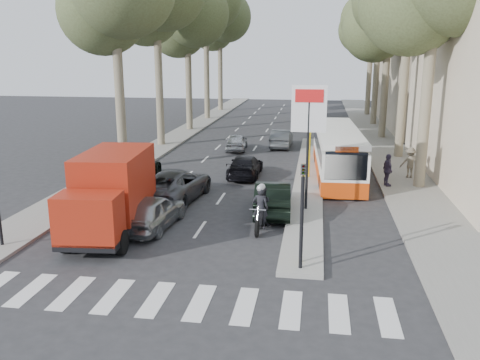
# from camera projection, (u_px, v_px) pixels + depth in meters

# --- Properties ---
(ground) EXTENTS (120.00, 120.00, 0.00)m
(ground) POSITION_uv_depth(u_px,v_px,m) (212.00, 249.00, 18.40)
(ground) COLOR #28282B
(ground) RESTS_ON ground
(sidewalk_right) EXTENTS (3.20, 70.00, 0.12)m
(sidewalk_right) POSITION_uv_depth(u_px,v_px,m) (379.00, 140.00, 41.08)
(sidewalk_right) COLOR gray
(sidewalk_right) RESTS_ON ground
(median_left) EXTENTS (2.40, 64.00, 0.12)m
(median_left) POSITION_uv_depth(u_px,v_px,m) (189.00, 129.00, 46.39)
(median_left) COLOR gray
(median_left) RESTS_ON ground
(traffic_island) EXTENTS (1.50, 26.00, 0.16)m
(traffic_island) POSITION_uv_depth(u_px,v_px,m) (309.00, 178.00, 28.44)
(traffic_island) COLOR gray
(traffic_island) RESTS_ON ground
(building_far) EXTENTS (11.00, 20.00, 16.00)m
(building_far) POSITION_uv_depth(u_px,v_px,m) (451.00, 40.00, 46.74)
(building_far) COLOR #B7A88E
(building_far) RESTS_ON ground
(billboard) EXTENTS (1.50, 12.10, 5.60)m
(billboard) POSITION_uv_depth(u_px,v_px,m) (308.00, 130.00, 21.80)
(billboard) COLOR yellow
(billboard) RESTS_ON ground
(traffic_light_island) EXTENTS (0.16, 0.41, 3.60)m
(traffic_light_island) POSITION_uv_depth(u_px,v_px,m) (302.00, 199.00, 15.87)
(traffic_light_island) COLOR black
(traffic_light_island) RESTS_ON ground
(tree_l_c) EXTENTS (7.40, 7.20, 13.71)m
(tree_l_c) POSITION_uv_depth(u_px,v_px,m) (189.00, 15.00, 44.02)
(tree_l_c) COLOR #6B604C
(tree_l_c) RESTS_ON ground
(tree_l_d) EXTENTS (7.40, 7.20, 15.66)m
(tree_l_d) POSITION_uv_depth(u_px,v_px,m) (207.00, 3.00, 51.28)
(tree_l_d) COLOR #6B604C
(tree_l_d) RESTS_ON ground
(tree_l_e) EXTENTS (7.40, 7.20, 14.49)m
(tree_l_e) POSITION_uv_depth(u_px,v_px,m) (221.00, 19.00, 59.21)
(tree_l_e) COLOR #6B604C
(tree_l_e) RESTS_ON ground
(tree_r_c) EXTENTS (7.40, 7.20, 13.32)m
(tree_r_c) POSITION_uv_depth(u_px,v_px,m) (391.00, 16.00, 39.72)
(tree_r_c) COLOR #6B604C
(tree_r_c) RESTS_ON ground
(tree_r_d) EXTENTS (7.40, 7.20, 14.88)m
(tree_r_d) POSITION_uv_depth(u_px,v_px,m) (382.00, 6.00, 47.03)
(tree_r_d) COLOR #6B604C
(tree_r_d) RESTS_ON ground
(tree_r_e) EXTENTS (7.40, 7.20, 14.10)m
(tree_r_e) POSITION_uv_depth(u_px,v_px,m) (374.00, 19.00, 54.85)
(tree_r_e) COLOR #6B604C
(tree_r_e) RESTS_ON ground
(silver_hatchback) EXTENTS (2.01, 4.21, 1.39)m
(silver_hatchback) POSITION_uv_depth(u_px,v_px,m) (152.00, 212.00, 20.45)
(silver_hatchback) COLOR #9C9FA3
(silver_hatchback) RESTS_ON ground
(dark_hatchback) EXTENTS (1.83, 4.48, 1.44)m
(dark_hatchback) POSITION_uv_depth(u_px,v_px,m) (273.00, 197.00, 22.40)
(dark_hatchback) COLOR black
(dark_hatchback) RESTS_ON ground
(queue_car_a) EXTENTS (3.00, 5.49, 1.46)m
(queue_car_a) POSITION_uv_depth(u_px,v_px,m) (175.00, 185.00, 24.42)
(queue_car_a) COLOR #46474D
(queue_car_a) RESTS_ON ground
(queue_car_b) EXTENTS (1.74, 4.25, 1.23)m
(queue_car_b) POSITION_uv_depth(u_px,v_px,m) (245.00, 166.00, 28.97)
(queue_car_b) COLOR black
(queue_car_b) RESTS_ON ground
(queue_car_c) EXTENTS (1.69, 3.67, 1.22)m
(queue_car_c) POSITION_uv_depth(u_px,v_px,m) (236.00, 142.00, 36.77)
(queue_car_c) COLOR #A2A6AA
(queue_car_c) RESTS_ON ground
(queue_car_d) EXTENTS (1.51, 4.09, 1.34)m
(queue_car_d) POSITION_uv_depth(u_px,v_px,m) (281.00, 138.00, 37.93)
(queue_car_d) COLOR #53575B
(queue_car_d) RESTS_ON ground
(queue_car_e) EXTENTS (2.16, 5.17, 1.49)m
(queue_car_e) POSITION_uv_depth(u_px,v_px,m) (132.00, 169.00, 27.77)
(queue_car_e) COLOR black
(queue_car_e) RESTS_ON ground
(red_truck) EXTENTS (2.69, 6.07, 3.15)m
(red_truck) POSITION_uv_depth(u_px,v_px,m) (111.00, 192.00, 19.72)
(red_truck) COLOR black
(red_truck) RESTS_ON ground
(city_bus) EXTENTS (2.74, 10.50, 2.74)m
(city_bus) POSITION_uv_depth(u_px,v_px,m) (337.00, 151.00, 28.97)
(city_bus) COLOR #D6400B
(city_bus) RESTS_ON ground
(motorcycle) EXTENTS (0.81, 2.22, 1.88)m
(motorcycle) POSITION_uv_depth(u_px,v_px,m) (261.00, 208.00, 20.39)
(motorcycle) COLOR black
(motorcycle) RESTS_ON ground
(pedestrian_near) EXTENTS (0.74, 1.09, 1.70)m
(pedestrian_near) POSITION_uv_depth(u_px,v_px,m) (388.00, 170.00, 26.44)
(pedestrian_near) COLOR #362E45
(pedestrian_near) RESTS_ON sidewalk_right
(pedestrian_far) EXTENTS (1.12, 0.55, 1.69)m
(pedestrian_far) POSITION_uv_depth(u_px,v_px,m) (410.00, 163.00, 28.23)
(pedestrian_far) COLOR #685F4E
(pedestrian_far) RESTS_ON sidewalk_right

